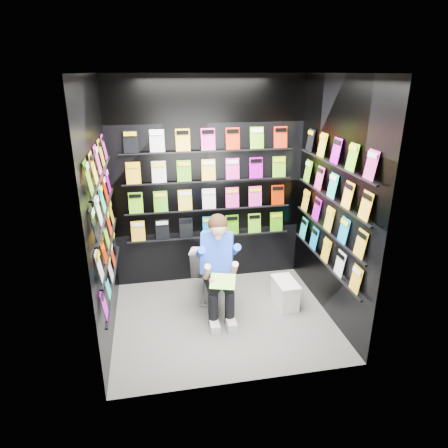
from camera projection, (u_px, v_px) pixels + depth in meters
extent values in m
plane|color=slate|center=(223.00, 318.00, 4.51)|extent=(2.40, 2.40, 0.00)
plane|color=white|center=(223.00, 73.00, 3.58)|extent=(2.40, 2.40, 0.00)
cube|color=black|center=(208.00, 184.00, 4.96)|extent=(2.40, 0.04, 2.60)
cube|color=black|center=(247.00, 250.00, 3.13)|extent=(2.40, 0.04, 2.60)
cube|color=black|center=(101.00, 217.00, 3.84)|extent=(0.04, 2.00, 2.60)
cube|color=black|center=(334.00, 203.00, 4.26)|extent=(0.04, 2.00, 2.60)
imported|color=silver|center=(212.00, 268.00, 4.88)|extent=(0.62, 0.84, 0.73)
cube|color=silver|center=(285.00, 294.00, 4.72)|extent=(0.23, 0.40, 0.29)
cube|color=silver|center=(286.00, 282.00, 4.67)|extent=(0.25, 0.42, 0.03)
cube|color=#169346|center=(223.00, 281.00, 4.13)|extent=(0.30, 0.22, 0.11)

